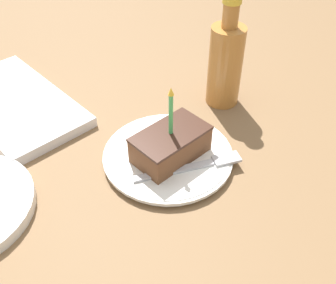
{
  "coord_description": "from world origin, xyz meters",
  "views": [
    {
      "loc": [
        -0.37,
        0.3,
        0.46
      ],
      "look_at": [
        -0.02,
        -0.02,
        0.04
      ],
      "focal_mm": 42.0,
      "sensor_mm": 36.0,
      "label": 1
    }
  ],
  "objects_px": {
    "cake_slice": "(171,144)",
    "fork": "(196,166)",
    "plate": "(168,156)",
    "marble_board": "(15,104)",
    "bottle": "(225,63)"
  },
  "relations": [
    {
      "from": "cake_slice",
      "to": "fork",
      "type": "relative_size",
      "value": 0.79
    },
    {
      "from": "plate",
      "to": "cake_slice",
      "type": "distance_m",
      "value": 0.03
    },
    {
      "from": "cake_slice",
      "to": "marble_board",
      "type": "xyz_separation_m",
      "value": [
        0.32,
        0.12,
        -0.03
      ]
    },
    {
      "from": "marble_board",
      "to": "cake_slice",
      "type": "bearing_deg",
      "value": -159.78
    },
    {
      "from": "plate",
      "to": "bottle",
      "type": "xyz_separation_m",
      "value": [
        0.05,
        -0.2,
        0.08
      ]
    },
    {
      "from": "plate",
      "to": "fork",
      "type": "height_order",
      "value": "fork"
    },
    {
      "from": "fork",
      "to": "cake_slice",
      "type": "bearing_deg",
      "value": 13.11
    },
    {
      "from": "plate",
      "to": "marble_board",
      "type": "distance_m",
      "value": 0.33
    },
    {
      "from": "cake_slice",
      "to": "marble_board",
      "type": "bearing_deg",
      "value": 20.22
    },
    {
      "from": "plate",
      "to": "bottle",
      "type": "relative_size",
      "value": 1.02
    },
    {
      "from": "plate",
      "to": "bottle",
      "type": "distance_m",
      "value": 0.22
    },
    {
      "from": "cake_slice",
      "to": "fork",
      "type": "bearing_deg",
      "value": -166.89
    },
    {
      "from": "plate",
      "to": "marble_board",
      "type": "bearing_deg",
      "value": 20.75
    },
    {
      "from": "plate",
      "to": "bottle",
      "type": "bearing_deg",
      "value": -75.34
    },
    {
      "from": "fork",
      "to": "bottle",
      "type": "distance_m",
      "value": 0.22
    }
  ]
}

